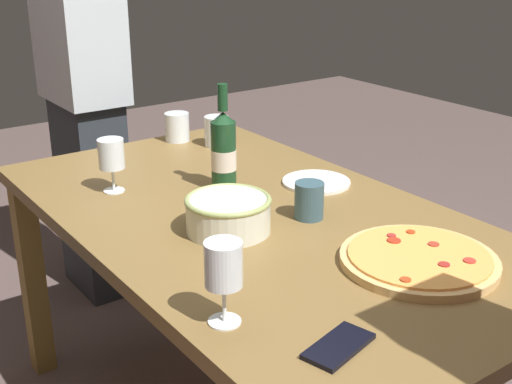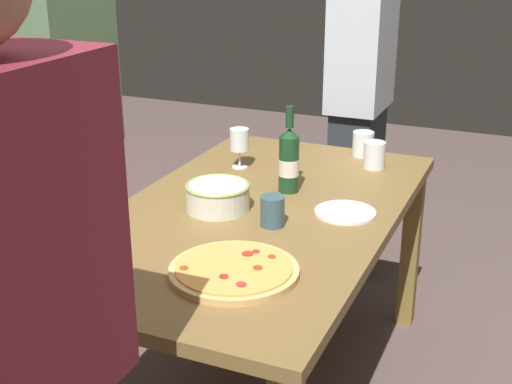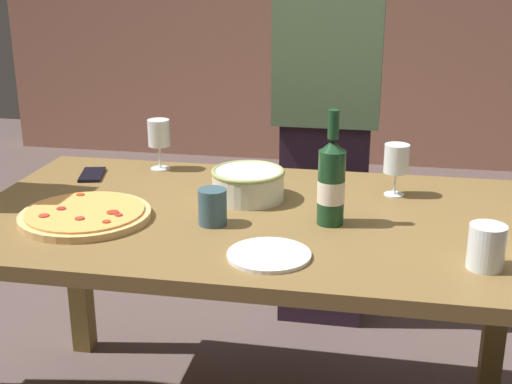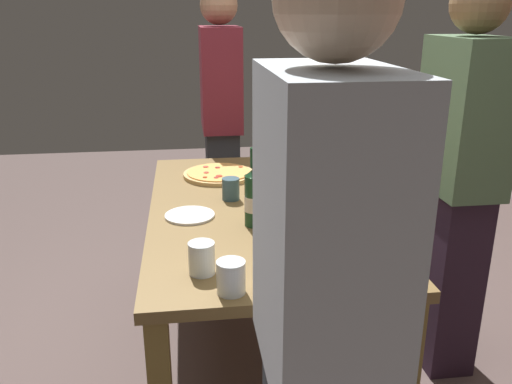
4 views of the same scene
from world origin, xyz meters
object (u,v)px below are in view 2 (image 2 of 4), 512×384
Objects in this scene: cup_amber at (363,144)px; person_guest_left at (70,141)px; serving_bowl at (218,196)px; cell_phone at (89,270)px; wine_glass_near_pizza at (92,201)px; wine_glass_by_bottle at (239,140)px; pizza at (234,270)px; side_plate at (345,212)px; cup_spare at (272,211)px; cup_ceramic at (374,155)px; person_host at (359,102)px; wine_bottle at (289,160)px; dining_table at (256,235)px.

cup_amber is 0.06× the size of person_guest_left.
cup_amber is at bearing -20.73° from serving_bowl.
wine_glass_near_pizza is at bearing 17.13° from cell_phone.
wine_glass_by_bottle is at bearing 15.06° from serving_bowl.
side_plate is (0.54, -0.15, -0.01)m from pizza.
cup_spare is (0.30, -0.46, -0.07)m from wine_glass_near_pizza.
serving_bowl is at bearing 149.52° from cup_ceramic.
person_host reaches higher than cup_ceramic.
wine_bottle is 0.73m from wine_glass_near_pizza.
side_plate is at bearing 6.36° from person_guest_left.
wine_glass_near_pizza reaches higher than serving_bowl.
wine_bottle reaches higher than cup_amber.
serving_bowl is (-0.05, 0.12, 0.14)m from dining_table.
serving_bowl reaches higher than pizza.
person_host is (1.29, 0.08, 0.06)m from cup_spare.
pizza is at bearing -83.49° from cell_phone.
person_host is at bearing -22.69° from cell_phone.
serving_bowl is 0.22m from cup_spare.
pizza is 1.17m from cup_amber.
serving_bowl reaches higher than cell_phone.
cup_spare is (-0.82, 0.07, -0.00)m from cup_amber.
cup_amber is (1.17, -0.04, 0.04)m from pizza.
person_guest_left is at bearing 76.88° from cup_spare.
wine_glass_by_bottle reaches higher than dining_table.
pizza is at bearing -22.42° from person_guest_left.
serving_bowl is at bearing -4.85° from person_guest_left.
person_guest_left is (-0.26, 0.60, -0.00)m from wine_glass_by_bottle.
person_guest_left reaches higher than side_plate.
cell_phone is at bearing -41.99° from person_guest_left.
cup_ceramic is at bearing -6.79° from pizza.
serving_bowl is at bearing 31.47° from pizza.
pizza is at bearing 177.95° from cup_amber.
wine_bottle is at bearing -33.51° from cell_phone.
serving_bowl is at bearing 111.21° from dining_table.
cup_amber is at bearing 31.17° from cup_ceramic.
wine_glass_near_pizza is 0.81m from side_plate.
person_host is (0.81, -0.25, -0.00)m from wine_glass_by_bottle.
person_host is at bearing 20.77° from cup_ceramic.
wine_bottle is (0.21, -0.04, 0.21)m from dining_table.
serving_bowl is 0.74m from person_guest_left.
wine_bottle reaches higher than wine_glass_by_bottle.
side_plate is (-0.63, -0.11, -0.05)m from cup_amber.
serving_bowl is 1.51× the size of cell_phone.
serving_bowl is 0.31m from wine_bottle.
cup_ceramic is (0.63, -0.37, 0.00)m from serving_bowl.
dining_table is 7.89× the size of side_plate.
person_guest_left is (-1.07, 0.86, -0.00)m from person_host.
person_host and person_guest_left have the same top height.
serving_bowl reaches higher than dining_table.
wine_glass_by_bottle is 0.98m from cell_phone.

